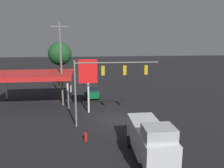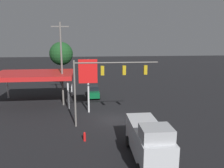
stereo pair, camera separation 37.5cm
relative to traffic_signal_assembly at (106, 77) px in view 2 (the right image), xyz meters
The scene contains 9 objects.
ground_plane 5.77m from the traffic_signal_assembly, 123.16° to the right, with size 200.00×200.00×0.00m, color black.
traffic_signal_assembly is the anchor object (origin of this frame).
utility_pole 9.99m from the traffic_signal_assembly, 56.44° to the right, with size 2.40×0.26×11.67m.
gas_station_canopy 13.90m from the traffic_signal_assembly, 45.42° to the right, with size 11.38×8.05×4.57m.
price_sign 5.00m from the traffic_signal_assembly, 67.71° to the right, with size 2.37×0.27×6.92m.
delivery_truck 8.86m from the traffic_signal_assembly, 108.60° to the left, with size 2.65×6.84×3.58m.
sedan_far 12.98m from the traffic_signal_assembly, 84.95° to the right, with size 2.13×4.44×1.93m.
street_tree 22.31m from the traffic_signal_assembly, 71.78° to the right, with size 4.56×4.56×8.91m.
fire_hydrant 6.65m from the traffic_signal_assembly, 57.16° to the left, with size 0.24×0.24×0.88m.
Camera 2 is at (3.06, 24.42, 9.30)m, focal length 35.00 mm.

